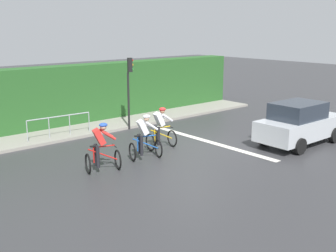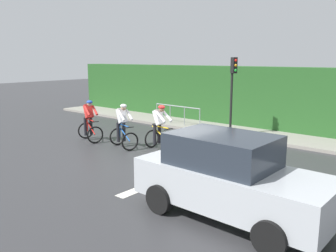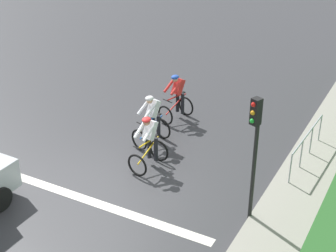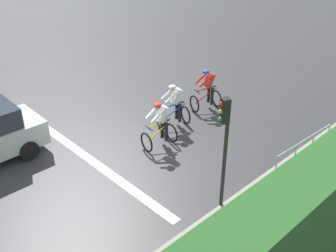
# 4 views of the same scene
# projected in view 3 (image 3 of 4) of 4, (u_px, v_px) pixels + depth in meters

# --- Properties ---
(ground_plane) EXTENTS (80.00, 80.00, 0.00)m
(ground_plane) POSITION_uv_depth(u_px,v_px,m) (112.00, 183.00, 14.28)
(ground_plane) COLOR #333335
(sidewalk_kerb) EXTENTS (2.80, 21.15, 0.12)m
(sidewalk_kerb) POSITION_uv_depth(u_px,v_px,m) (322.00, 197.00, 13.58)
(sidewalk_kerb) COLOR gray
(sidewalk_kerb) RESTS_ON ground
(road_marking_stop_line) EXTENTS (7.00, 0.30, 0.01)m
(road_marking_stop_line) POSITION_uv_depth(u_px,v_px,m) (92.00, 201.00, 13.52)
(road_marking_stop_line) COLOR silver
(road_marking_stop_line) RESTS_ON ground
(cyclist_lead) EXTENTS (0.95, 1.23, 1.66)m
(cyclist_lead) POSITION_uv_depth(u_px,v_px,m) (177.00, 98.00, 17.43)
(cyclist_lead) COLOR black
(cyclist_lead) RESTS_ON ground
(cyclist_second) EXTENTS (0.95, 1.23, 1.66)m
(cyclist_second) POSITION_uv_depth(u_px,v_px,m) (152.00, 121.00, 15.93)
(cyclist_second) COLOR black
(cyclist_second) RESTS_ON ground
(cyclist_mid) EXTENTS (0.82, 1.16, 1.66)m
(cyclist_mid) POSITION_uv_depth(u_px,v_px,m) (149.00, 143.00, 14.66)
(cyclist_mid) COLOR black
(cyclist_mid) RESTS_ON ground
(traffic_light_near_crossing) EXTENTS (0.26, 0.30, 3.34)m
(traffic_light_near_crossing) POSITION_uv_depth(u_px,v_px,m) (254.00, 142.00, 11.81)
(traffic_light_near_crossing) COLOR black
(traffic_light_near_crossing) RESTS_ON ground
(pedestrian_railing_kerbside) EXTENTS (0.18, 2.83, 1.03)m
(pedestrian_railing_kerbside) POSITION_uv_depth(u_px,v_px,m) (307.00, 141.00, 14.86)
(pedestrian_railing_kerbside) COLOR #999EA3
(pedestrian_railing_kerbside) RESTS_ON ground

